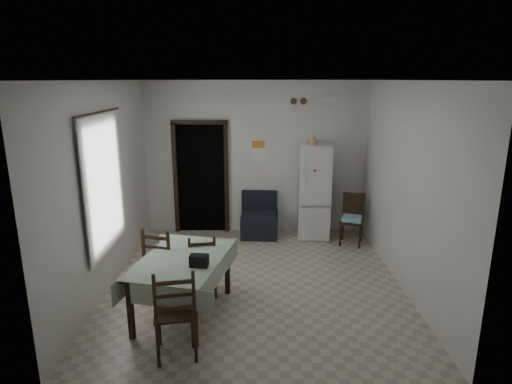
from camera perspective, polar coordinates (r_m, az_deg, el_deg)
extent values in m
plane|color=#BCB09A|center=(6.48, 0.01, -11.91)|extent=(4.50, 4.50, 0.00)
cube|color=black|center=(8.52, -7.12, 2.07)|extent=(0.90, 0.45, 2.10)
cube|color=black|center=(8.36, -10.66, 1.68)|extent=(0.08, 0.10, 2.18)
cube|color=black|center=(8.24, -3.94, 1.71)|extent=(0.08, 0.10, 2.18)
cube|color=black|center=(8.11, -7.58, 9.22)|extent=(1.06, 0.10, 0.08)
cube|color=silver|center=(6.13, -20.51, 1.02)|extent=(0.10, 1.20, 1.60)
cube|color=silver|center=(6.09, -19.54, 1.03)|extent=(0.02, 1.45, 1.85)
cylinder|color=black|center=(5.95, -20.24, 9.95)|extent=(0.02, 1.60, 0.02)
cube|color=white|center=(8.13, 0.32, 5.66)|extent=(0.28, 0.02, 0.40)
cube|color=orange|center=(8.11, 0.32, 6.36)|extent=(0.24, 0.01, 0.14)
cube|color=beige|center=(8.23, 1.01, 2.09)|extent=(0.08, 0.02, 0.12)
cylinder|color=#543521|center=(8.06, 5.05, 11.97)|extent=(0.12, 0.03, 0.12)
cylinder|color=#543521|center=(8.08, 6.35, 11.94)|extent=(0.12, 0.03, 0.12)
cube|color=white|center=(8.12, 9.75, 12.05)|extent=(0.25, 0.07, 0.09)
cone|color=tan|center=(7.76, 7.56, 6.93)|extent=(0.23, 0.23, 0.17)
cube|color=black|center=(5.14, -7.59, -9.06)|extent=(0.23, 0.15, 0.14)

